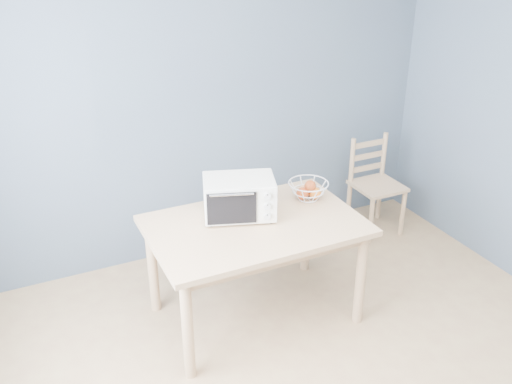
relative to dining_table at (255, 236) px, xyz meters
name	(u,v)px	position (x,y,z in m)	size (l,w,h in m)	color
room	(377,229)	(0.05, -1.18, 0.65)	(4.01, 4.51, 2.61)	tan
dining_table	(255,236)	(0.00, 0.00, 0.00)	(1.40, 0.90, 0.75)	tan
toaster_oven	(236,197)	(-0.07, 0.14, 0.25)	(0.54, 0.45, 0.28)	white
fruit_basket	(308,190)	(0.49, 0.16, 0.17)	(0.31, 0.31, 0.15)	white
dining_chair	(375,186)	(1.50, 0.69, -0.23)	(0.40, 0.40, 0.85)	tan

